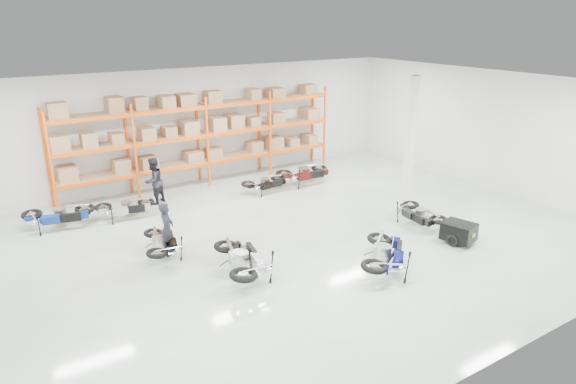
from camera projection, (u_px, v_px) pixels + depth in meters
room at (294, 167)px, 14.78m from camera, size 18.00×18.00×18.00m
pallet_rack at (202, 128)px, 19.90m from camera, size 11.28×0.98×3.62m
structural_column at (410, 141)px, 17.84m from camera, size 0.25×0.25×4.50m
moto_blue_centre at (387, 249)px, 13.39m from camera, size 2.15×2.11×1.31m
moto_silver_left at (244, 255)px, 13.08m from camera, size 1.43×2.20×1.32m
moto_black_far_left at (162, 239)px, 14.26m from camera, size 1.25×1.83×1.08m
moto_touring_right at (419, 210)px, 16.31m from camera, size 1.09×1.80×1.09m
trailer at (459, 232)px, 15.10m from camera, size 0.91×1.55×0.63m
moto_back_a at (58, 211)px, 16.10m from camera, size 2.05×1.35×1.22m
moto_back_b at (125, 204)px, 16.91m from camera, size 1.77×1.13×1.06m
moto_back_c at (266, 180)px, 19.38m from camera, size 1.59×0.81×1.02m
moto_back_d at (305, 170)px, 20.30m from camera, size 2.02×1.14×1.25m
person_left at (167, 229)px, 14.28m from camera, size 0.61×0.67×1.53m
person_back at (154, 181)px, 18.13m from camera, size 1.03×0.97×1.68m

